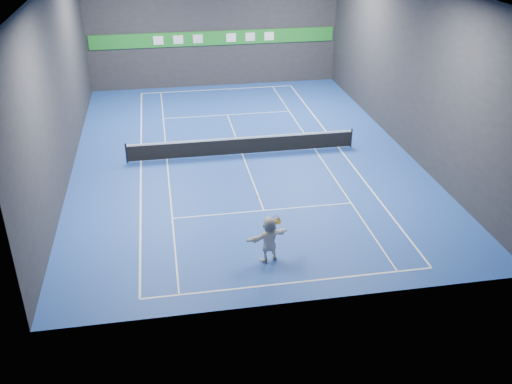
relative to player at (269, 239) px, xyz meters
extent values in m
plane|color=#1C409C|center=(0.53, 10.27, -0.95)|extent=(26.00, 26.00, 0.00)
cube|color=#252528|center=(0.53, 23.27, 3.55)|extent=(18.00, 0.10, 9.00)
cube|color=#252528|center=(0.53, -2.73, 3.55)|extent=(18.00, 0.10, 9.00)
cube|color=#252528|center=(-8.47, 10.27, 3.55)|extent=(0.10, 26.00, 9.00)
cube|color=#252528|center=(9.53, 10.27, 3.55)|extent=(0.10, 26.00, 9.00)
cube|color=white|center=(0.53, -1.62, -0.95)|extent=(10.98, 0.08, 0.01)
cube|color=white|center=(0.53, 22.16, -0.95)|extent=(10.98, 0.08, 0.01)
cube|color=white|center=(-4.96, 10.27, -0.95)|extent=(0.08, 23.78, 0.01)
cube|color=white|center=(6.02, 10.27, -0.95)|extent=(0.08, 23.78, 0.01)
cube|color=white|center=(-3.58, 10.27, -0.95)|extent=(0.06, 23.78, 0.01)
cube|color=white|center=(4.64, 10.27, -0.95)|extent=(0.06, 23.78, 0.01)
cube|color=white|center=(0.53, 3.87, -0.95)|extent=(8.23, 0.06, 0.01)
cube|color=white|center=(0.53, 16.67, -0.95)|extent=(8.23, 0.06, 0.01)
cube|color=white|center=(0.53, 10.27, -0.95)|extent=(0.06, 12.80, 0.01)
imported|color=silver|center=(0.00, 0.00, 0.00)|extent=(1.86, 1.09, 1.91)
sphere|color=#B9D423|center=(-0.43, 0.15, 1.79)|extent=(0.07, 0.07, 0.07)
cylinder|color=black|center=(-5.67, 10.27, -0.42)|extent=(0.10, 0.10, 1.07)
cylinder|color=black|center=(6.73, 10.27, -0.42)|extent=(0.10, 0.10, 1.07)
cube|color=black|center=(0.53, 10.27, -0.48)|extent=(12.40, 0.03, 0.86)
cube|color=white|center=(0.53, 10.27, 0.00)|extent=(12.40, 0.04, 0.10)
cube|color=#1C8125|center=(0.53, 23.21, 2.55)|extent=(17.64, 0.06, 1.00)
cube|color=white|center=(-3.47, 23.15, 2.55)|extent=(0.70, 0.04, 0.60)
cube|color=white|center=(-2.07, 23.15, 2.55)|extent=(0.70, 0.04, 0.60)
cube|color=silver|center=(-0.67, 23.15, 2.55)|extent=(0.70, 0.04, 0.60)
cube|color=white|center=(1.73, 23.15, 2.55)|extent=(0.70, 0.04, 0.60)
cube|color=white|center=(3.13, 23.15, 2.55)|extent=(0.70, 0.04, 0.60)
cube|color=white|center=(4.53, 23.15, 2.55)|extent=(0.70, 0.04, 0.60)
torus|color=red|center=(0.28, 0.05, 0.82)|extent=(0.41, 0.37, 0.25)
cylinder|color=#CDE450|center=(0.33, 0.05, 0.72)|extent=(0.38, 0.28, 0.26)
cylinder|color=#B41E13|center=(0.25, 0.05, 0.70)|extent=(0.07, 0.12, 0.18)
cylinder|color=yellow|center=(0.24, 0.03, 0.53)|extent=(0.11, 0.14, 0.25)
camera|label=1|loc=(-3.70, -18.13, 11.70)|focal=40.00mm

